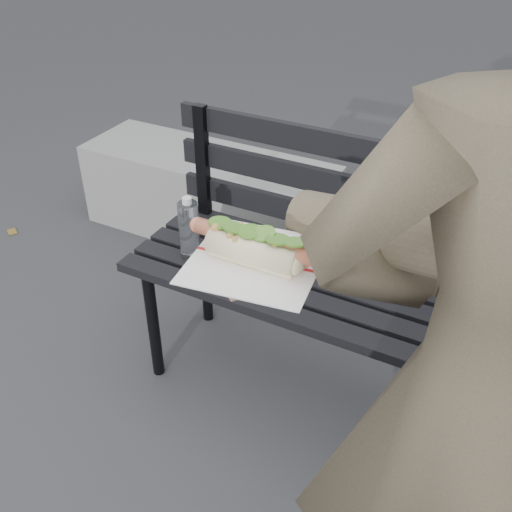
{
  "coord_description": "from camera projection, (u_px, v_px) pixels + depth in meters",
  "views": [
    {
      "loc": [
        0.29,
        -0.6,
        1.57
      ],
      "look_at": [
        -0.05,
        0.04,
        1.07
      ],
      "focal_mm": 42.0,
      "sensor_mm": 36.0,
      "label": 1
    }
  ],
  "objects": [
    {
      "name": "person",
      "position": [
        495.0,
        408.0,
        0.92
      ],
      "size": [
        0.73,
        0.6,
        1.71
      ],
      "primitive_type": "imported",
      "rotation": [
        0.0,
        0.0,
        3.5
      ],
      "color": "#473F2F",
      "rests_on": "ground"
    },
    {
      "name": "park_bench",
      "position": [
        369.0,
        269.0,
        1.79
      ],
      "size": [
        1.5,
        0.44,
        0.88
      ],
      "color": "black",
      "rests_on": "ground"
    },
    {
      "name": "held_hotdog",
      "position": [
        392.0,
        250.0,
        0.84
      ],
      "size": [
        0.62,
        0.3,
        0.2
      ],
      "color": "#473F2F"
    },
    {
      "name": "concrete_block",
      "position": [
        209.0,
        195.0,
        2.84
      ],
      "size": [
        1.2,
        0.4,
        0.4
      ],
      "primitive_type": "cube",
      "color": "slate",
      "rests_on": "ground"
    }
  ]
}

